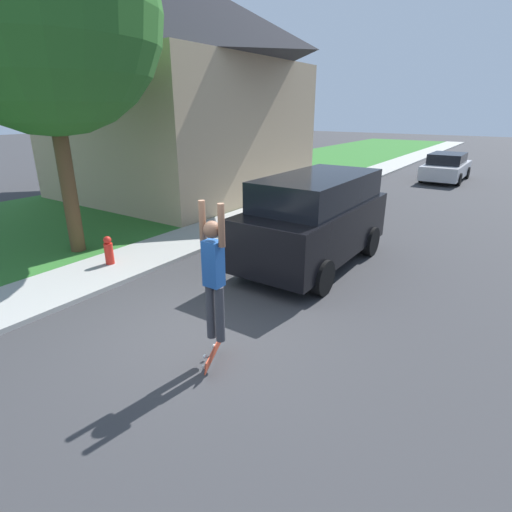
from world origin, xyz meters
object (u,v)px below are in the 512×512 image
(lawn_tree_near, at_px, (40,11))
(fire_hydrant, at_px, (109,251))
(skateboard, at_px, (213,352))
(suv_parked, at_px, (316,218))
(skateboarder, at_px, (214,272))
(car_down_street, at_px, (446,167))

(lawn_tree_near, distance_m, fire_hydrant, 5.28)
(lawn_tree_near, relative_size, skateboard, 11.06)
(skateboard, bearing_deg, lawn_tree_near, 164.10)
(lawn_tree_near, xyz_separation_m, suv_parked, (5.37, 2.75, -4.34))
(suv_parked, xyz_separation_m, skateboard, (0.62, -4.46, -0.93))
(skateboarder, bearing_deg, car_down_street, 91.22)
(lawn_tree_near, distance_m, suv_parked, 7.43)
(suv_parked, bearing_deg, lawn_tree_near, -152.86)
(car_down_street, xyz_separation_m, skateboard, (0.40, -19.08, -0.48))
(car_down_street, xyz_separation_m, skateboarder, (0.41, -19.02, 0.76))
(fire_hydrant, bearing_deg, car_down_street, 76.98)
(lawn_tree_near, relative_size, suv_parked, 1.77)
(skateboard, bearing_deg, fire_hydrant, 160.97)
(skateboarder, xyz_separation_m, skateboard, (-0.01, -0.06, -1.24))
(car_down_street, height_order, fire_hydrant, car_down_street)
(suv_parked, distance_m, skateboarder, 4.45)
(lawn_tree_near, bearing_deg, skateboarder, -15.29)
(lawn_tree_near, distance_m, car_down_street, 18.87)
(fire_hydrant, bearing_deg, lawn_tree_near, 173.67)
(lawn_tree_near, xyz_separation_m, skateboarder, (6.00, -1.64, -4.03))
(lawn_tree_near, bearing_deg, suv_parked, 27.14)
(skateboarder, bearing_deg, skateboard, -99.60)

